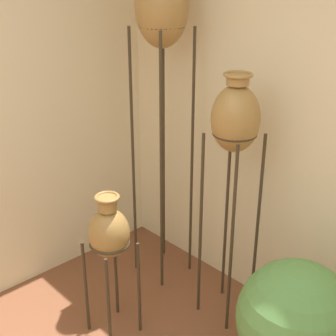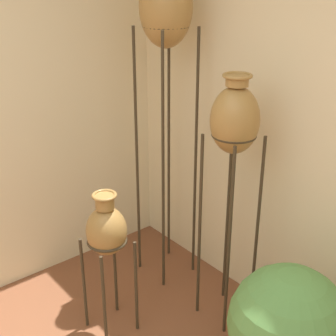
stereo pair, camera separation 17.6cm
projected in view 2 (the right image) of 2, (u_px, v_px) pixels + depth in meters
The scene contains 4 objects.
vase_stand_tall at pixel (166, 13), 2.86m from camera, with size 0.33×0.33×2.26m.
vase_stand_medium at pixel (234, 126), 2.63m from camera, with size 0.28×0.28×1.61m.
vase_stand_short at pixel (107, 232), 2.75m from camera, with size 0.25×0.25×0.96m.
potted_plant at pixel (288, 330), 2.39m from camera, with size 0.62×0.62×0.79m.
Camera 2 is at (-0.22, -0.93, 2.15)m, focal length 50.00 mm.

